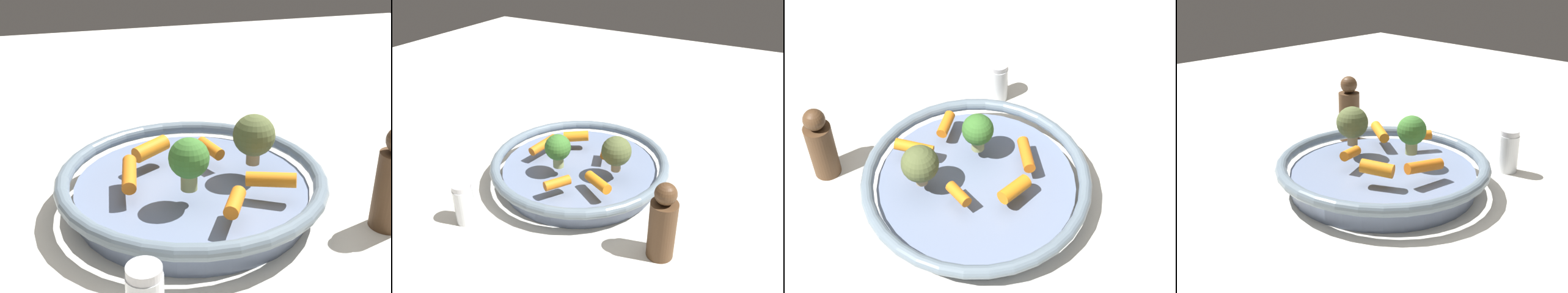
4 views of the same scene
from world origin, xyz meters
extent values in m
plane|color=silver|center=(0.00, 0.00, 0.00)|extent=(2.22, 2.22, 0.00)
cylinder|color=slate|center=(0.00, 0.00, 0.02)|extent=(0.29, 0.29, 0.03)
torus|color=slate|center=(0.00, 0.00, 0.04)|extent=(0.33, 0.33, 0.02)
cylinder|color=orange|center=(-0.04, -0.03, 0.06)|extent=(0.03, 0.04, 0.02)
cylinder|color=orange|center=(0.08, 0.01, 0.06)|extent=(0.03, 0.06, 0.02)
cylinder|color=orange|center=(0.04, -0.05, 0.06)|extent=(0.05, 0.04, 0.02)
cylinder|color=orange|center=(-0.07, 0.07, 0.06)|extent=(0.06, 0.04, 0.02)
cylinder|color=orange|center=(-0.02, 0.10, 0.06)|extent=(0.04, 0.05, 0.02)
cylinder|color=tan|center=(-0.08, 0.01, 0.06)|extent=(0.02, 0.02, 0.02)
sphere|color=#515C32|center=(-0.08, 0.01, 0.09)|extent=(0.05, 0.05, 0.05)
cylinder|color=#9CA466|center=(0.02, 0.05, 0.06)|extent=(0.02, 0.02, 0.02)
sphere|color=#39702C|center=(0.02, 0.05, 0.09)|extent=(0.05, 0.05, 0.05)
cylinder|color=silver|center=(0.10, 0.20, 0.07)|extent=(0.03, 0.03, 0.01)
camera|label=1|loc=(0.16, 0.53, 0.33)|focal=46.44mm
camera|label=2|loc=(-0.34, 0.56, 0.44)|focal=37.61mm
camera|label=3|loc=(-0.16, -0.52, 0.68)|focal=53.81mm
camera|label=4|loc=(0.54, -0.55, 0.36)|focal=49.70mm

